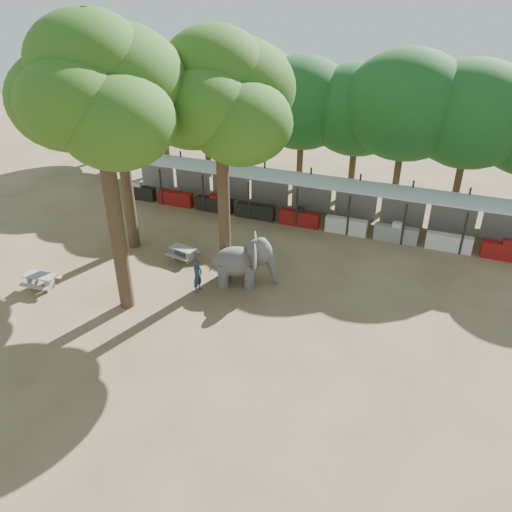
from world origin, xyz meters
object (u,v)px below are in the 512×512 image
at_px(yard_tree_back, 219,96).
at_px(picnic_table_far, 183,252).
at_px(yard_tree_center, 97,92).
at_px(picnic_table_near, 41,280).
at_px(elephant, 244,261).
at_px(yard_tree_left, 115,91).
at_px(handler, 198,276).

xyz_separation_m(yard_tree_back, picnic_table_far, (-2.61, 0.44, -8.09)).
xyz_separation_m(yard_tree_center, picnic_table_near, (-4.44, -0.52, -8.73)).
bearing_deg(picnic_table_far, elephant, -2.85).
bearing_deg(yard_tree_left, handler, -28.17).
height_order(picnic_table_near, picnic_table_far, picnic_table_near).
height_order(handler, picnic_table_far, handler).
bearing_deg(yard_tree_center, elephant, 39.15).
height_order(yard_tree_back, picnic_table_far, yard_tree_back).
distance_m(yard_tree_left, yard_tree_back, 6.09).
relative_size(yard_tree_center, picnic_table_far, 7.58).
xyz_separation_m(yard_tree_back, elephant, (1.27, -0.52, -7.33)).
relative_size(elephant, picnic_table_near, 2.09).
distance_m(yard_tree_left, picnic_table_near, 9.60).
xyz_separation_m(yard_tree_left, picnic_table_far, (3.39, -0.56, -7.75)).
xyz_separation_m(yard_tree_back, picnic_table_near, (-7.44, -4.52, -8.07)).
height_order(yard_tree_center, elephant, yard_tree_center).
distance_m(yard_tree_center, elephant, 9.71).
bearing_deg(handler, elephant, -46.84).
bearing_deg(elephant, picnic_table_near, -176.79).
xyz_separation_m(yard_tree_left, elephant, (7.27, -1.52, -6.98)).
xyz_separation_m(handler, picnic_table_far, (-2.14, 2.40, -0.35)).
distance_m(yard_tree_left, yard_tree_center, 5.92).
bearing_deg(yard_tree_back, yard_tree_left, 170.54).
bearing_deg(handler, yard_tree_back, -9.84).
relative_size(yard_tree_left, picnic_table_near, 7.06).
bearing_deg(yard_tree_center, yard_tree_back, 53.14).
distance_m(yard_tree_back, elephant, 7.45).
distance_m(yard_tree_left, elephant, 10.20).
bearing_deg(yard_tree_back, elephant, -22.25).
distance_m(elephant, handler, 2.30).
bearing_deg(handler, yard_tree_left, 65.30).
relative_size(yard_tree_back, handler, 7.10).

